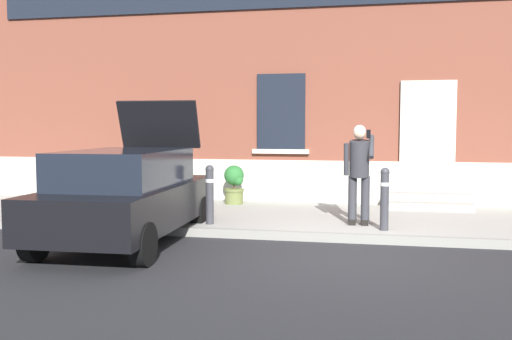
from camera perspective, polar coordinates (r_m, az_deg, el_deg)
ground_plane at (r=8.49m, az=7.97°, el=-8.41°), size 80.00×80.00×0.00m
sidewalk at (r=11.22m, az=8.91°, el=-4.88°), size 24.00×3.60×0.15m
curb_edge at (r=9.39m, az=8.35°, el=-6.70°), size 24.00×0.12×0.15m
building_facade at (r=13.68m, az=9.63°, el=12.13°), size 24.00×1.52×7.50m
entrance_stoop at (r=12.63m, az=16.72°, el=-2.77°), size 1.74×0.96×0.48m
hatchback_car_black at (r=9.32m, az=-12.69°, el=-2.34°), size 1.88×4.11×2.34m
bollard_near_person at (r=9.68m, az=12.70°, el=-2.60°), size 0.15×0.15×1.04m
bollard_far_left at (r=10.08m, az=-4.63°, el=-2.23°), size 0.15×0.15×1.04m
person_on_phone at (r=10.03m, az=10.25°, el=0.18°), size 0.51×0.50×1.75m
planter_terracotta at (r=13.43m, az=-13.65°, el=-1.14°), size 0.44×0.44×0.86m
planter_olive at (r=12.65m, az=-2.17°, el=-1.36°), size 0.44×0.44×0.86m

